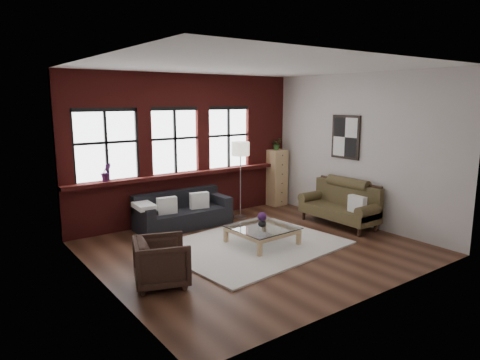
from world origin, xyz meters
TOP-DOWN VIEW (x-y plane):
  - floor at (0.00, 0.00)m, footprint 5.50×5.50m
  - ceiling at (0.00, 0.00)m, footprint 5.50×5.50m
  - wall_back at (0.00, 2.50)m, footprint 5.50×0.00m
  - wall_front at (0.00, -2.50)m, footprint 5.50×0.00m
  - wall_left at (-2.75, 0.00)m, footprint 0.00×5.00m
  - wall_right at (2.75, 0.00)m, footprint 0.00×5.00m
  - brick_backwall at (0.00, 2.44)m, footprint 5.50×0.12m
  - sill_ledge at (0.00, 2.35)m, footprint 5.50×0.30m
  - window_left at (-1.80, 2.45)m, footprint 1.38×0.10m
  - window_mid at (-0.30, 2.45)m, footprint 1.38×0.10m
  - window_right at (1.10, 2.45)m, footprint 1.38×0.10m
  - wall_poster at (2.72, 0.30)m, footprint 0.05×0.74m
  - shag_rug at (0.02, 0.11)m, footprint 3.32×2.73m
  - dark_sofa at (-0.42, 1.90)m, footprint 1.99×0.80m
  - pillow_a at (-0.85, 1.80)m, footprint 0.42×0.19m
  - pillow_b at (-0.09, 1.80)m, footprint 0.42×0.21m
  - vintage_settee at (2.30, 0.06)m, footprint 0.79×1.77m
  - pillow_settee at (2.22, -0.49)m, footprint 0.15×0.38m
  - armchair at (-2.06, -0.44)m, footprint 0.97×0.95m
  - coffee_table at (0.20, 0.05)m, footprint 1.12×1.12m
  - vase at (0.20, 0.05)m, footprint 0.19×0.19m
  - flowers at (0.20, 0.05)m, footprint 0.17×0.17m
  - drawer_chest at (2.44, 2.25)m, footprint 0.43×0.43m
  - potted_plant_top at (2.44, 2.25)m, footprint 0.29×0.26m
  - floor_lamp at (0.99, 1.79)m, footprint 0.40×0.40m
  - sill_plant at (-1.87, 2.32)m, footprint 0.21×0.17m

SIDE VIEW (x-z plane):
  - floor at x=0.00m, z-range 0.00..0.00m
  - shag_rug at x=0.02m, z-range 0.00..0.03m
  - coffee_table at x=0.20m, z-range -0.01..0.35m
  - armchair at x=-2.06m, z-range 0.00..0.70m
  - dark_sofa at x=-0.42m, z-range 0.00..0.72m
  - vase at x=0.20m, z-range 0.35..0.51m
  - vintage_settee at x=2.30m, z-range 0.00..0.95m
  - flowers at x=0.20m, z-range 0.46..0.62m
  - pillow_a at x=-0.85m, z-range 0.38..0.72m
  - pillow_b at x=-0.09m, z-range 0.38..0.72m
  - pillow_settee at x=2.22m, z-range 0.41..0.75m
  - drawer_chest at x=2.44m, z-range 0.00..1.41m
  - floor_lamp at x=0.99m, z-range 0.00..1.88m
  - sill_ledge at x=0.00m, z-range 1.00..1.08m
  - sill_plant at x=-1.87m, z-range 1.08..1.44m
  - potted_plant_top at x=2.44m, z-range 1.41..1.70m
  - wall_back at x=0.00m, z-range -1.15..4.35m
  - wall_front at x=0.00m, z-range -1.15..4.35m
  - wall_left at x=-2.75m, z-range -0.90..4.10m
  - wall_right at x=2.75m, z-range -0.90..4.10m
  - brick_backwall at x=0.00m, z-range 0.00..3.20m
  - window_left at x=-1.80m, z-range 1.00..2.50m
  - window_mid at x=-0.30m, z-range 1.00..2.50m
  - window_right at x=1.10m, z-range 1.00..2.50m
  - wall_poster at x=2.72m, z-range 1.38..2.32m
  - ceiling at x=0.00m, z-range 3.20..3.20m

